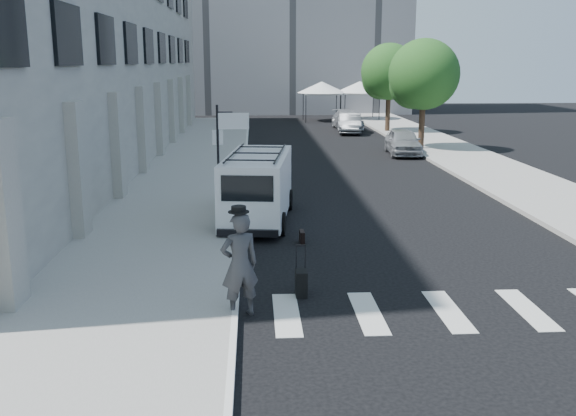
{
  "coord_description": "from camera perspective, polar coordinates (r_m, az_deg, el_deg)",
  "views": [
    {
      "loc": [
        -1.61,
        -14.71,
        4.83
      ],
      "look_at": [
        -0.78,
        0.62,
        1.3
      ],
      "focal_mm": 40.0,
      "sensor_mm": 36.0,
      "label": 1
    }
  ],
  "objects": [
    {
      "name": "cargo_van",
      "position": [
        19.75,
        -2.67,
        1.97
      ],
      "size": [
        2.39,
        5.56,
        2.06
      ],
      "rotation": [
        0.0,
        0.0,
        -0.12
      ],
      "color": "white",
      "rests_on": "ground"
    },
    {
      "name": "tent_right",
      "position": [
        53.97,
        6.4,
        10.61
      ],
      "size": [
        4.0,
        4.0,
        3.2
      ],
      "color": "black",
      "rests_on": "ground"
    },
    {
      "name": "suitcase",
      "position": [
        13.53,
        1.18,
        -6.68
      ],
      "size": [
        0.24,
        0.39,
        1.07
      ],
      "rotation": [
        0.0,
        0.0,
        0.01
      ],
      "color": "black",
      "rests_on": "ground"
    },
    {
      "name": "tree_far",
      "position": [
        44.8,
        8.81,
        11.7
      ],
      "size": [
        3.8,
        3.83,
        6.03
      ],
      "color": "black",
      "rests_on": "ground"
    },
    {
      "name": "parked_car_a",
      "position": [
        34.39,
        10.2,
        5.83
      ],
      "size": [
        1.93,
        4.16,
        1.38
      ],
      "primitive_type": "imported",
      "rotation": [
        0.0,
        0.0,
        -0.08
      ],
      "color": "#93969B",
      "rests_on": "ground"
    },
    {
      "name": "businessman",
      "position": [
        12.31,
        -4.33,
        -5.06
      ],
      "size": [
        0.88,
        0.72,
        2.06
      ],
      "primitive_type": "imported",
      "rotation": [
        0.0,
        0.0,
        3.49
      ],
      "color": "#3D3D3F",
      "rests_on": "ground"
    },
    {
      "name": "sidewalk_left",
      "position": [
        31.19,
        -7.95,
        4.05
      ],
      "size": [
        4.5,
        48.0,
        0.15
      ],
      "primitive_type": "cube",
      "color": "gray",
      "rests_on": "ground"
    },
    {
      "name": "sidewalk_right",
      "position": [
        36.6,
        13.83,
        5.11
      ],
      "size": [
        4.0,
        56.0,
        0.15
      ],
      "primitive_type": "cube",
      "color": "gray",
      "rests_on": "ground"
    },
    {
      "name": "building_left",
      "position": [
        34.19,
        -20.57,
        14.11
      ],
      "size": [
        10.0,
        44.0,
        12.0
      ],
      "primitive_type": "cube",
      "color": "gray",
      "rests_on": "ground"
    },
    {
      "name": "ground",
      "position": [
        15.56,
        2.99,
        -5.15
      ],
      "size": [
        120.0,
        120.0,
        0.0
      ],
      "primitive_type": "plane",
      "color": "black",
      "rests_on": "ground"
    },
    {
      "name": "tent_left",
      "position": [
        53.05,
        3.02,
        10.64
      ],
      "size": [
        4.0,
        4.0,
        3.2
      ],
      "color": "black",
      "rests_on": "ground"
    },
    {
      "name": "sign_pole",
      "position": [
        18.06,
        -5.51,
        5.96
      ],
      "size": [
        1.03,
        0.07,
        3.5
      ],
      "color": "black",
      "rests_on": "sidewalk_left"
    },
    {
      "name": "tree_near",
      "position": [
        36.04,
        11.77,
        11.32
      ],
      "size": [
        3.8,
        3.83,
        6.03
      ],
      "color": "black",
      "rests_on": "ground"
    },
    {
      "name": "briefcase",
      "position": [
        17.39,
        1.25,
        -2.6
      ],
      "size": [
        0.13,
        0.44,
        0.34
      ],
      "primitive_type": "cube",
      "rotation": [
        0.0,
        0.0,
        0.03
      ],
      "color": "black",
      "rests_on": "ground"
    },
    {
      "name": "parked_car_c",
      "position": [
        46.99,
        5.29,
        7.8
      ],
      "size": [
        1.94,
        4.6,
        1.33
      ],
      "primitive_type": "imported",
      "rotation": [
        0.0,
        0.0,
        0.02
      ],
      "color": "#A5A7AD",
      "rests_on": "ground"
    },
    {
      "name": "parked_car_b",
      "position": [
        44.28,
        5.54,
        7.5
      ],
      "size": [
        1.97,
        4.27,
        1.36
      ],
      "primitive_type": "imported",
      "rotation": [
        0.0,
        0.0,
        -0.13
      ],
      "color": "#565A5E",
      "rests_on": "ground"
    }
  ]
}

